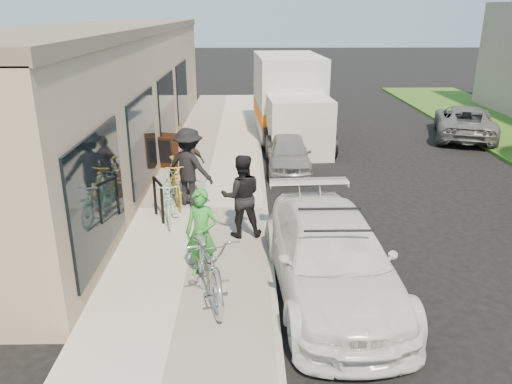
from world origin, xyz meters
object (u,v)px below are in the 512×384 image
object	(u,v)px
man_standing	(241,196)
cruiser_bike_b	(176,180)
cruiser_bike_c	(175,181)
tandem_bike	(207,260)
bike_rack	(158,195)
bystander_a	(189,167)
sandwich_board	(166,151)
moving_truck	(290,102)
bystander_b	(189,164)
sedan_white	(331,257)
far_car_gray	(464,122)
cruiser_bike_a	(168,200)
woman_rider	(202,233)
sedan_silver	(289,153)

from	to	relation	value
man_standing	cruiser_bike_b	distance (m)	2.99
cruiser_bike_b	cruiser_bike_c	bearing A→B (deg)	-93.98
tandem_bike	bike_rack	bearing A→B (deg)	97.05
bystander_a	sandwich_board	bearing A→B (deg)	-43.16
moving_truck	bystander_b	bearing A→B (deg)	-118.85
sedan_white	bystander_a	bearing A→B (deg)	122.53
far_car_gray	bystander_b	size ratio (longest dim) A/B	2.96
bike_rack	bystander_b	xyz separation A→B (m)	(0.50, 1.79, 0.19)
far_car_gray	tandem_bike	size ratio (longest dim) A/B	1.93
man_standing	cruiser_bike_b	size ratio (longest dim) A/B	1.10
moving_truck	man_standing	size ratio (longest dim) A/B	3.60
man_standing	cruiser_bike_a	xyz separation A→B (m)	(-1.65, 0.82, -0.39)
cruiser_bike_a	cruiser_bike_b	xyz separation A→B (m)	(-0.06, 1.60, -0.07)
bike_rack	sedan_white	distance (m)	4.54
moving_truck	bystander_b	world-z (taller)	moving_truck
man_standing	bystander_a	bearing A→B (deg)	-60.35
cruiser_bike_b	tandem_bike	bearing A→B (deg)	-86.56
tandem_bike	cruiser_bike_a	bearing A→B (deg)	93.85
sedan_white	cruiser_bike_a	bearing A→B (deg)	134.35
tandem_bike	cruiser_bike_a	distance (m)	3.30
sandwich_board	bystander_b	bearing A→B (deg)	-51.03
sedan_white	tandem_bike	size ratio (longest dim) A/B	2.10
cruiser_bike_a	woman_rider	bearing A→B (deg)	-77.28
bike_rack	tandem_bike	distance (m)	3.46
moving_truck	bystander_b	distance (m)	7.21
sandwich_board	cruiser_bike_a	bearing A→B (deg)	-64.75
sandwich_board	cruiser_bike_c	world-z (taller)	cruiser_bike_c
sedan_white	moving_truck	bearing A→B (deg)	85.53
bystander_a	moving_truck	bearing A→B (deg)	-83.89
man_standing	sedan_white	bearing A→B (deg)	121.21
sandwich_board	cruiser_bike_c	size ratio (longest dim) A/B	0.55
cruiser_bike_a	bystander_b	world-z (taller)	bystander_b
woman_rider	sedan_silver	bearing A→B (deg)	91.15
woman_rider	bystander_a	xyz separation A→B (m)	(-0.59, 3.48, 0.14)
far_car_gray	tandem_bike	world-z (taller)	tandem_bike
far_car_gray	cruiser_bike_a	xyz separation A→B (m)	(-10.11, -8.26, 0.02)
bike_rack	cruiser_bike_c	bearing A→B (deg)	77.32
bike_rack	sedan_silver	xyz separation A→B (m)	(3.27, 4.05, -0.17)
cruiser_bike_b	far_car_gray	bearing A→B (deg)	22.87
cruiser_bike_c	sedan_white	bearing A→B (deg)	-66.97
woman_rider	cruiser_bike_b	bearing A→B (deg)	122.39
cruiser_bike_a	bystander_a	distance (m)	1.14
sedan_white	woman_rider	world-z (taller)	woman_rider
sedan_silver	woman_rider	bearing A→B (deg)	-105.89
moving_truck	woman_rider	xyz separation A→B (m)	(-2.42, -10.87, -0.39)
cruiser_bike_c	woman_rider	bearing A→B (deg)	-90.49
sedan_silver	bystander_b	bearing A→B (deg)	-139.33
moving_truck	cruiser_bike_a	bearing A→B (deg)	-115.17
cruiser_bike_c	sandwich_board	bearing A→B (deg)	87.15
woman_rider	sedan_white	bearing A→B (deg)	8.63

